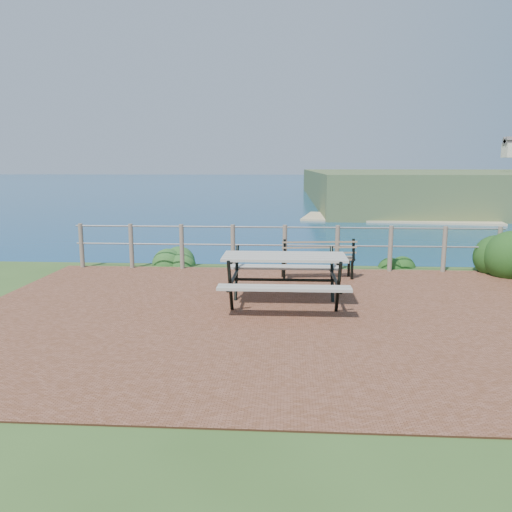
{
  "coord_description": "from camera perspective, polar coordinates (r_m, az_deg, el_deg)",
  "views": [
    {
      "loc": [
        0.04,
        -7.53,
        2.3
      ],
      "look_at": [
        -0.49,
        1.0,
        0.75
      ],
      "focal_mm": 35.0,
      "sensor_mm": 36.0,
      "label": 1
    }
  ],
  "objects": [
    {
      "name": "ground",
      "position": [
        7.87,
        3.14,
        -6.73
      ],
      "size": [
        10.0,
        7.0,
        0.12
      ],
      "primitive_type": "cube",
      "color": "brown",
      "rests_on": "ground"
    },
    {
      "name": "ocean",
      "position": [
        207.54,
        3.6,
        9.65
      ],
      "size": [
        1200.0,
        1200.0,
        0.0
      ],
      "primitive_type": "plane",
      "color": "#135972",
      "rests_on": "ground"
    },
    {
      "name": "safety_railing",
      "position": [
        11.01,
        3.31,
        1.25
      ],
      "size": [
        9.4,
        0.1,
        1.0
      ],
      "color": "#6B5B4C",
      "rests_on": "ground"
    },
    {
      "name": "picnic_table",
      "position": [
        8.19,
        3.23,
        -2.17
      ],
      "size": [
        2.0,
        1.73,
        0.84
      ],
      "rotation": [
        0.0,
        0.0,
        0.01
      ],
      "color": "#9E998D",
      "rests_on": "ground"
    },
    {
      "name": "park_bench",
      "position": [
        10.24,
        7.02,
        0.42
      ],
      "size": [
        1.53,
        0.54,
        0.84
      ],
      "rotation": [
        0.0,
        0.0,
        0.11
      ],
      "color": "brown",
      "rests_on": "ground"
    },
    {
      "name": "shrub_right_edge",
      "position": [
        12.02,
        25.44,
        -1.75
      ],
      "size": [
        1.13,
        1.13,
        1.61
      ],
      "primitive_type": "ellipsoid",
      "color": "#1D4214",
      "rests_on": "ground"
    },
    {
      "name": "shrub_lip_west",
      "position": [
        12.2,
        -8.95,
        -0.7
      ],
      "size": [
        0.82,
        0.82,
        0.57
      ],
      "primitive_type": "ellipsoid",
      "color": "#1F5321",
      "rests_on": "ground"
    },
    {
      "name": "shrub_lip_east",
      "position": [
        12.12,
        15.42,
        -1.03
      ],
      "size": [
        0.69,
        0.69,
        0.4
      ],
      "primitive_type": "ellipsoid",
      "color": "#1D4214",
      "rests_on": "ground"
    }
  ]
}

